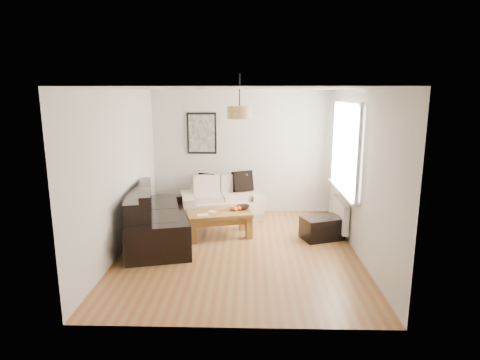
{
  "coord_description": "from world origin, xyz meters",
  "views": [
    {
      "loc": [
        0.19,
        -6.23,
        2.54
      ],
      "look_at": [
        0.0,
        0.6,
        1.05
      ],
      "focal_mm": 30.11,
      "sensor_mm": 36.0,
      "label": 1
    }
  ],
  "objects_px": {
    "sofa_leather": "(157,217)",
    "coffee_table": "(219,224)",
    "loveseat_cream": "(221,198)",
    "ottoman": "(322,228)"
  },
  "relations": [
    {
      "from": "sofa_leather",
      "to": "ottoman",
      "type": "relative_size",
      "value": 2.99
    },
    {
      "from": "sofa_leather",
      "to": "coffee_table",
      "type": "xyz_separation_m",
      "value": [
        1.05,
        0.28,
        -0.22
      ]
    },
    {
      "from": "loveseat_cream",
      "to": "ottoman",
      "type": "height_order",
      "value": "loveseat_cream"
    },
    {
      "from": "sofa_leather",
      "to": "coffee_table",
      "type": "relative_size",
      "value": 1.83
    },
    {
      "from": "loveseat_cream",
      "to": "coffee_table",
      "type": "distance_m",
      "value": 1.17
    },
    {
      "from": "loveseat_cream",
      "to": "sofa_leather",
      "type": "bearing_deg",
      "value": -138.92
    },
    {
      "from": "loveseat_cream",
      "to": "sofa_leather",
      "type": "distance_m",
      "value": 1.75
    },
    {
      "from": "coffee_table",
      "to": "ottoman",
      "type": "distance_m",
      "value": 1.83
    },
    {
      "from": "loveseat_cream",
      "to": "coffee_table",
      "type": "xyz_separation_m",
      "value": [
        0.04,
        -1.15,
        -0.17
      ]
    },
    {
      "from": "coffee_table",
      "to": "loveseat_cream",
      "type": "bearing_deg",
      "value": 91.87
    }
  ]
}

